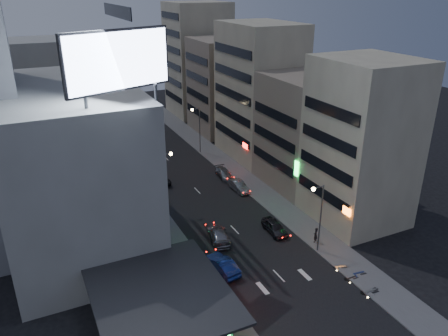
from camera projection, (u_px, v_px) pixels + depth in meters
ground at (301, 299)px, 41.26m from camera, size 180.00×180.00×0.00m
sidewalk_left at (136, 190)px, 62.99m from camera, size 4.00×120.00×0.12m
sidewalk_right at (234, 171)px, 69.33m from camera, size 4.00×120.00×0.12m
food_court at (152, 314)px, 36.64m from camera, size 11.00×13.00×3.88m
white_building at (72, 168)px, 47.62m from camera, size 14.00×24.00×18.00m
shophouse_near at (361, 143)px, 52.01m from camera, size 10.00×11.00×20.00m
shophouse_mid at (307, 131)px, 62.54m from camera, size 11.00×12.00×16.00m
shophouse_far at (259, 92)px, 71.97m from camera, size 10.00×14.00×22.00m
far_left_a at (59, 104)px, 68.60m from camera, size 11.00×10.00×20.00m
far_left_b at (50, 101)px, 80.18m from camera, size 12.00×10.00×15.00m
far_right_a at (223, 86)px, 85.42m from camera, size 11.00×12.00×18.00m
far_right_b at (198, 60)px, 96.07m from camera, size 12.00×12.00×24.00m
billboard at (119, 61)px, 35.93m from camera, size 9.52×3.75×6.20m
street_lamp_right_near at (318, 209)px, 46.48m from camera, size 1.60×0.44×8.02m
street_lamp_left at (165, 174)px, 55.10m from camera, size 1.60×0.44×8.02m
street_lamp_right_far at (198, 124)px, 74.73m from camera, size 1.60×0.44×8.02m
parked_car_right_near at (275, 227)px, 52.07m from camera, size 1.94×4.42×1.48m
parked_car_right_mid at (239, 186)px, 62.65m from camera, size 1.71×4.38×1.42m
parked_car_left at (160, 179)px, 65.06m from camera, size 2.27×4.78×1.32m
parked_car_right_far at (224, 173)px, 66.90m from camera, size 2.22×4.65×1.31m
road_car_blue at (222, 265)px, 44.98m from camera, size 2.30×4.99×1.59m
road_car_silver at (219, 235)px, 50.47m from camera, size 3.11×5.40×1.47m
person at (316, 235)px, 49.87m from camera, size 0.80×0.72×1.83m
scooter_black_a at (375, 283)px, 42.57m from camera, size 0.92×1.72×1.00m
scooter_silver_a at (376, 283)px, 42.30m from camera, size 0.77×2.09×1.26m
scooter_blue at (364, 266)px, 44.91m from camera, size 0.87×1.98×1.17m
scooter_black_b at (356, 271)px, 44.25m from camera, size 0.62×1.75×1.06m
scooter_silver_b at (346, 261)px, 45.82m from camera, size 1.01×1.79×1.04m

